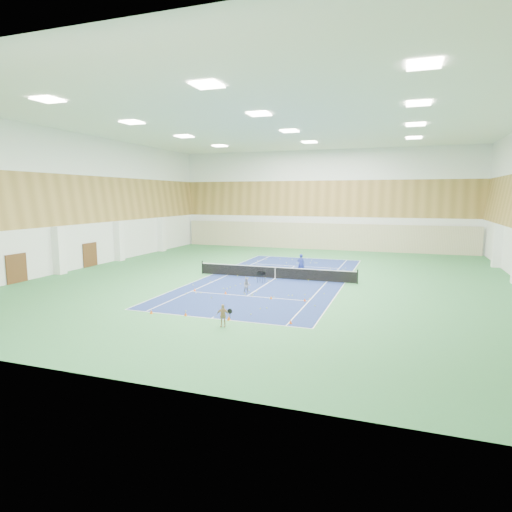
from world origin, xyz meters
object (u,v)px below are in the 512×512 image
at_px(child_court, 247,286).
at_px(child_apron, 223,315).
at_px(coach, 301,264).
at_px(ball_cart, 261,277).
at_px(tennis_net, 275,272).

relative_size(child_court, child_apron, 0.92).
xyz_separation_m(coach, child_court, (-1.77, -8.29, -0.32)).
bearing_deg(child_court, ball_cart, 66.68).
bearing_deg(child_court, tennis_net, 59.79).
bearing_deg(child_apron, tennis_net, 80.90).
xyz_separation_m(child_court, ball_cart, (-0.26, 3.81, -0.10)).
bearing_deg(child_apron, child_court, 86.98).
xyz_separation_m(child_apron, ball_cart, (-1.69, 11.13, -0.15)).
bearing_deg(child_court, coach, 50.81).
bearing_deg(ball_cart, child_court, -75.94).
height_order(tennis_net, child_apron, child_apron).
bearing_deg(child_apron, ball_cart, 84.54).
height_order(tennis_net, ball_cart, tennis_net).
xyz_separation_m(tennis_net, child_court, (-0.30, -5.64, -0.02)).
distance_m(coach, child_court, 8.48).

